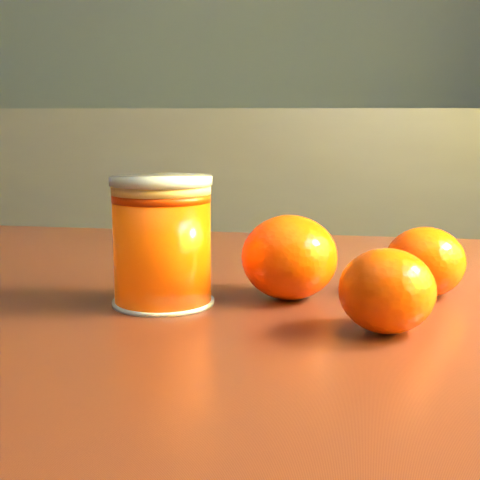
{
  "coord_description": "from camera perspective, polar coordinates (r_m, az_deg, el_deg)",
  "views": [
    {
      "loc": [
        0.82,
        -0.23,
        0.86
      ],
      "look_at": [
        0.81,
        0.28,
        0.78
      ],
      "focal_mm": 50.0,
      "sensor_mm": 36.0,
      "label": 1
    }
  ],
  "objects": [
    {
      "name": "orange_extra",
      "position": [
        0.45,
        12.42,
        -4.25
      ],
      "size": [
        0.08,
        0.08,
        0.06
      ],
      "primitive_type": "ellipsoid",
      "rotation": [
        0.0,
        0.0,
        0.35
      ],
      "color": "#FF4C05",
      "rests_on": "table"
    },
    {
      "name": "orange_front",
      "position": [
        0.52,
        4.24,
        -1.48
      ],
      "size": [
        0.08,
        0.08,
        0.07
      ],
      "primitive_type": "ellipsoid",
      "rotation": [
        0.0,
        0.0,
        -0.02
      ],
      "color": "#FF4C05",
      "rests_on": "table"
    },
    {
      "name": "juice_glass",
      "position": [
        0.51,
        -6.65,
        -0.14
      ],
      "size": [
        0.08,
        0.08,
        0.1
      ],
      "rotation": [
        0.0,
        0.0,
        0.17
      ],
      "color": "#FF4E05",
      "rests_on": "table"
    },
    {
      "name": "orange_back",
      "position": [
        0.55,
        15.51,
        -1.81
      ],
      "size": [
        0.08,
        0.08,
        0.06
      ],
      "primitive_type": "ellipsoid",
      "rotation": [
        0.0,
        0.0,
        0.35
      ],
      "color": "#FF4C05",
      "rests_on": "table"
    },
    {
      "name": "table",
      "position": [
        0.54,
        3.68,
        -14.99
      ],
      "size": [
        1.07,
        0.83,
        0.73
      ],
      "rotation": [
        0.0,
        0.0,
        -0.16
      ],
      "color": "#5E2717",
      "rests_on": "ground"
    }
  ]
}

